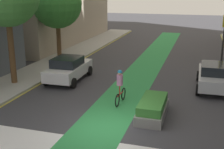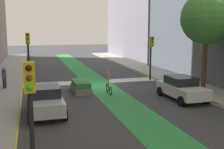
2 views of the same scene
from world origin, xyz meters
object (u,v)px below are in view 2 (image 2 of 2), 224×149
Objects in this scene: pedestrian_sidewalk_right_a at (4,77)px; street_tree_near at (207,18)px; car_silver_right_far at (46,100)px; median_planter at (81,87)px; cyclist_in_lane at (109,81)px; traffic_signal_near_right at (28,49)px; car_white_left_far at (182,88)px; traffic_signal_near_left at (151,50)px; traffic_signal_far_right at (30,98)px.

pedestrian_sidewalk_right_a is 0.23× the size of street_tree_near.
car_silver_right_far is 5.83m from median_planter.
cyclist_in_lane reaches higher than median_planter.
street_tree_near is (-14.73, 4.62, 4.50)m from pedestrian_sidewalk_right_a.
median_planter is (-5.64, 2.29, -0.61)m from pedestrian_sidewalk_right_a.
traffic_signal_near_right is 12.87m from car_white_left_far.
car_silver_right_far is 2.49× the size of pedestrian_sidewalk_right_a.
car_white_left_far is at bearing 32.62° from street_tree_near.
traffic_signal_near_right is 1.10× the size of traffic_signal_near_left.
median_planter is at bearing -30.62° from cyclist_in_lane.
cyclist_in_lane is 8.60m from street_tree_near.
traffic_signal_far_right is (-0.11, 15.86, -0.41)m from traffic_signal_near_right.
median_planter is (9.09, -2.32, -5.11)m from street_tree_near.
car_silver_right_far is at bearing 5.63° from car_white_left_far.
median_planter is at bearing 24.88° from traffic_signal_near_left.
traffic_signal_near_right is 2.62× the size of pedestrian_sidewalk_right_a.
traffic_signal_near_right is 15.86m from traffic_signal_far_right.
cyclist_in_lane is 1.09× the size of pedestrian_sidewalk_right_a.
traffic_signal_near_left is at bearing -140.12° from car_silver_right_far.
car_white_left_far is 1.50× the size of median_planter.
pedestrian_sidewalk_right_a is at bearing -17.40° from street_tree_near.
pedestrian_sidewalk_right_a is (2.77, -7.36, 0.21)m from car_silver_right_far.
street_tree_near is at bearing 162.60° from pedestrian_sidewalk_right_a.
car_silver_right_far is 13.14m from street_tree_near.
traffic_signal_near_right reaches higher than median_planter.
median_planter is at bearing 157.86° from pedestrian_sidewalk_right_a.
car_white_left_far is (-9.84, -8.04, -1.89)m from traffic_signal_far_right.
median_planter is (-3.75, 3.64, -2.70)m from traffic_signal_near_right.
street_tree_near reaches higher than car_silver_right_far.
street_tree_near reaches higher than traffic_signal_near_right.
traffic_signal_near_right reaches higher than car_white_left_far.
car_silver_right_far reaches higher than median_planter.
traffic_signal_near_left is 13.24m from car_silver_right_far.
car_white_left_far is 13.49m from pedestrian_sidewalk_right_a.
pedestrian_sidewalk_right_a is (1.88, 1.35, -2.09)m from traffic_signal_near_right.
traffic_signal_far_right reaches higher than median_planter.
traffic_signal_near_left is 18.93m from traffic_signal_far_right.
traffic_signal_near_right is 1.16× the size of traffic_signal_far_right.
traffic_signal_far_right is at bearing 90.41° from traffic_signal_near_right.
car_white_left_far is 1.00× the size of car_silver_right_far.
car_white_left_far is (0.97, 7.50, -2.04)m from traffic_signal_near_left.
traffic_signal_near_right is at bearing -89.59° from traffic_signal_far_right.
street_tree_near is at bearing 155.08° from traffic_signal_near_right.
traffic_signal_near_left is at bearing -155.12° from median_planter.
pedestrian_sidewalk_right_a is 6.12m from median_planter.
car_silver_right_far is at bearing 39.88° from traffic_signal_near_left.
street_tree_near is 10.68m from median_planter.
traffic_signal_near_left is 8.27m from median_planter.
cyclist_in_lane reaches higher than car_white_left_far.
traffic_signal_near_right is at bearing -84.21° from car_silver_right_far.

